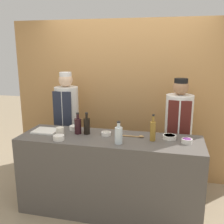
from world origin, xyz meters
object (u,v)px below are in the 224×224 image
(sauce_bowl_white, at_px, (74,128))
(cutting_board, at_px, (46,131))
(sauce_bowl_green, at_px, (106,133))
(cup_cream, at_px, (60,132))
(sauce_bowl_purple, at_px, (187,141))
(sauce_bowl_brown, at_px, (59,137))
(chef_left, at_px, (67,123))
(sauce_bowl_orange, at_px, (169,137))
(chef_right, at_px, (178,133))
(wooden_spoon, at_px, (136,136))
(bottle_soy, at_px, (87,126))
(bottle_vinegar, at_px, (153,131))
(bottle_clear, at_px, (119,135))
(bottle_wine, at_px, (78,125))

(sauce_bowl_white, height_order, cutting_board, sauce_bowl_white)
(sauce_bowl_green, xyz_separation_m, cup_cream, (-0.53, -0.14, 0.03))
(sauce_bowl_purple, relative_size, sauce_bowl_green, 1.00)
(sauce_bowl_brown, relative_size, chef_left, 0.08)
(sauce_bowl_orange, relative_size, sauce_bowl_white, 1.29)
(cutting_board, xyz_separation_m, chef_right, (1.64, 0.59, -0.10))
(sauce_bowl_orange, height_order, wooden_spoon, sauce_bowl_orange)
(bottle_soy, relative_size, wooden_spoon, 1.04)
(chef_right, bearing_deg, wooden_spoon, -131.83)
(cutting_board, relative_size, bottle_soy, 1.10)
(sauce_bowl_white, xyz_separation_m, sauce_bowl_green, (0.45, -0.11, -0.01))
(sauce_bowl_white, distance_m, cutting_board, 0.36)
(bottle_vinegar, bearing_deg, sauce_bowl_white, 169.98)
(bottle_vinegar, xyz_separation_m, bottle_clear, (-0.36, -0.18, -0.02))
(bottle_clear, bearing_deg, cutting_board, 168.17)
(sauce_bowl_brown, xyz_separation_m, sauce_bowl_green, (0.49, 0.29, -0.01))
(bottle_wine, distance_m, cup_cream, 0.23)
(sauce_bowl_white, height_order, bottle_soy, bottle_soy)
(bottle_vinegar, distance_m, bottle_soy, 0.81)
(bottle_wine, bearing_deg, sauce_bowl_white, 127.57)
(sauce_bowl_purple, relative_size, cup_cream, 1.14)
(bottle_clear, bearing_deg, wooden_spoon, 57.21)
(bottle_clear, xyz_separation_m, wooden_spoon, (0.16, 0.25, -0.09))
(sauce_bowl_white, distance_m, cup_cream, 0.27)
(sauce_bowl_purple, relative_size, chef_left, 0.07)
(chef_right, bearing_deg, sauce_bowl_purple, -82.23)
(sauce_bowl_orange, distance_m, cutting_board, 1.53)
(sauce_bowl_white, relative_size, cutting_board, 0.40)
(cutting_board, bearing_deg, sauce_bowl_orange, 2.87)
(sauce_bowl_white, relative_size, bottle_clear, 0.47)
(sauce_bowl_green, height_order, chef_right, chef_right)
(cup_cream, distance_m, chef_left, 0.74)
(sauce_bowl_purple, distance_m, chef_left, 1.79)
(bottle_wine, distance_m, bottle_clear, 0.60)
(sauce_bowl_white, bearing_deg, bottle_vinegar, -10.02)
(chef_right, bearing_deg, bottle_vinegar, -115.29)
(cup_cream, height_order, chef_left, chef_left)
(bottle_wine, bearing_deg, sauce_bowl_green, 2.81)
(wooden_spoon, distance_m, chef_right, 0.74)
(cup_cream, bearing_deg, wooden_spoon, 9.46)
(sauce_bowl_brown, bearing_deg, chef_right, 32.24)
(bottle_wine, xyz_separation_m, bottle_soy, (0.11, 0.01, 0.00))
(sauce_bowl_green, distance_m, chef_left, 0.93)
(sauce_bowl_brown, bearing_deg, wooden_spoon, 19.33)
(cup_cream, bearing_deg, bottle_clear, -7.77)
(sauce_bowl_brown, relative_size, wooden_spoon, 0.49)
(bottle_wine, distance_m, chef_left, 0.71)
(sauce_bowl_brown, distance_m, bottle_soy, 0.38)
(sauce_bowl_green, bearing_deg, sauce_bowl_orange, 3.02)
(cup_cream, relative_size, chef_right, 0.06)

